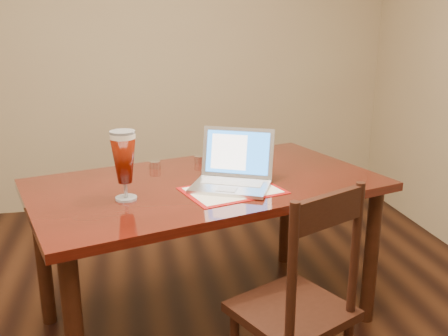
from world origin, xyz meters
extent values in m
cube|color=tan|center=(0.00, 2.50, 1.35)|extent=(4.50, 0.01, 2.70)
cube|color=#481009|center=(0.37, 0.61, 0.78)|extent=(1.91, 1.41, 0.04)
cylinder|color=black|center=(1.22, 0.45, 0.38)|extent=(0.07, 0.07, 0.76)
cylinder|color=black|center=(-0.48, 0.76, 0.38)|extent=(0.07, 0.07, 0.76)
cylinder|color=black|center=(1.00, 1.20, 0.38)|extent=(0.07, 0.07, 0.76)
cube|color=maroon|center=(0.47, 0.43, 0.80)|extent=(0.52, 0.44, 0.00)
cube|color=white|center=(0.47, 0.43, 0.80)|extent=(0.47, 0.38, 0.00)
cube|color=#BABABE|center=(0.46, 0.46, 0.81)|extent=(0.43, 0.38, 0.02)
cube|color=silver|center=(0.49, 0.51, 0.82)|extent=(0.31, 0.23, 0.00)
cube|color=#B0B0B5|center=(0.43, 0.40, 0.82)|extent=(0.11, 0.10, 0.00)
cube|color=#BABABE|center=(0.53, 0.60, 0.94)|extent=(0.36, 0.22, 0.24)
cube|color=blue|center=(0.53, 0.60, 0.94)|extent=(0.31, 0.19, 0.20)
cube|color=white|center=(0.49, 0.62, 0.94)|extent=(0.18, 0.12, 0.17)
cylinder|color=silver|center=(-0.03, 0.41, 0.81)|extent=(0.10, 0.10, 0.01)
cylinder|color=silver|center=(-0.03, 0.41, 0.85)|extent=(0.02, 0.02, 0.07)
cylinder|color=silver|center=(-0.03, 0.41, 1.09)|extent=(0.11, 0.11, 0.02)
cylinder|color=silver|center=(-0.03, 0.41, 1.11)|extent=(0.11, 0.11, 0.01)
cylinder|color=silver|center=(0.13, 0.88, 0.82)|extent=(0.06, 0.06, 0.04)
cylinder|color=silver|center=(0.39, 0.95, 0.82)|extent=(0.06, 0.06, 0.04)
cube|color=black|center=(0.62, -0.04, 0.43)|extent=(0.55, 0.55, 0.04)
cylinder|color=black|center=(0.70, 0.18, 0.21)|extent=(0.04, 0.04, 0.41)
cylinder|color=black|center=(0.53, -0.26, 0.72)|extent=(0.04, 0.04, 0.54)
cylinder|color=black|center=(0.84, -0.11, 0.72)|extent=(0.04, 0.04, 0.54)
cube|color=black|center=(0.69, -0.19, 0.92)|extent=(0.32, 0.18, 0.12)
camera|label=1|loc=(0.00, -1.75, 1.57)|focal=40.00mm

